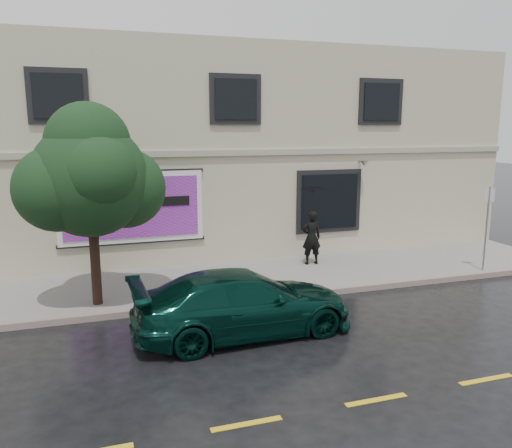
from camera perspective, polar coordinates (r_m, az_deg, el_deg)
name	(u,v)px	position (r m, az deg, el deg)	size (l,w,h in m)	color
ground	(295,322)	(11.63, 4.47, -11.08)	(90.00, 90.00, 0.00)	black
sidewalk	(253,278)	(14.49, -0.40, -6.24)	(20.00, 3.50, 0.15)	gray
curb	(273,298)	(12.91, 1.94, -8.42)	(20.00, 0.18, 0.16)	gray
road_marking	(376,400)	(8.81, 13.57, -18.95)	(19.00, 0.12, 0.01)	gold
building	(208,150)	(19.42, -5.52, 8.37)	(20.00, 8.12, 7.00)	#B7B393
billboard	(132,208)	(15.09, -14.03, 1.84)	(4.30, 0.16, 2.20)	white
car	(244,303)	(10.76, -1.43, -8.99)	(2.09, 4.72, 1.37)	#072B24
pedestrian	(311,238)	(15.62, 6.35, -1.55)	(0.62, 0.40, 1.69)	black
umbrella	(312,198)	(15.40, 6.45, 2.96)	(1.07, 1.07, 0.79)	black
street_tree	(90,180)	(12.22, -18.43, 4.82)	(2.69, 2.69, 4.38)	#301F15
sign_pole	(487,221)	(16.17, 24.89, 0.36)	(0.30, 0.12, 2.52)	gray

